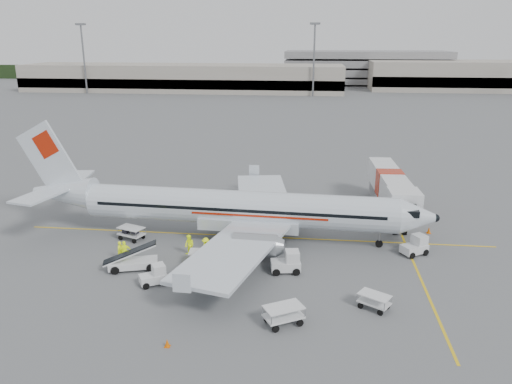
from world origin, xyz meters
TOP-DOWN VIEW (x-y plane):
  - ground at (0.00, 0.00)m, footprint 360.00×360.00m
  - stripe_lead at (0.00, 0.00)m, footprint 44.00×0.20m
  - stripe_cross at (14.00, -8.00)m, footprint 0.20×20.00m
  - terminal_west at (-40.00, 130.00)m, footprint 110.00×22.00m
  - terminal_east at (70.00, 145.00)m, footprint 90.00×26.00m
  - parking_garage at (25.00, 160.00)m, footprint 62.00×24.00m
  - treeline at (0.00, 175.00)m, footprint 300.00×3.00m
  - mast_west at (-70.00, 118.00)m, footprint 3.20×1.20m
  - mast_center at (5.00, 118.00)m, footprint 3.20×1.20m
  - aircraft at (-1.24, -0.61)m, footprint 39.08×31.32m
  - jet_bridge at (13.50, 8.40)m, footprint 4.08×17.60m
  - belt_loader at (-8.91, -7.94)m, footprint 5.48×3.31m
  - tug_fore at (14.30, -2.46)m, footprint 2.56×2.26m
  - tug_mid at (3.42, -7.10)m, footprint 2.52×1.70m
  - tug_aft at (-6.49, -10.33)m, footprint 2.31×2.02m
  - cart_loaded_a at (-3.38, -6.55)m, footprint 2.47×1.59m
  - cart_loaded_b at (-11.21, -2.00)m, footprint 2.70×2.15m
  - cart_empty_a at (3.72, -14.75)m, footprint 2.93×2.54m
  - cart_empty_b at (9.84, -12.08)m, footprint 2.46×2.19m
  - cone_nose at (16.66, 2.73)m, footprint 0.39×0.39m
  - cone_port at (1.12, 9.96)m, footprint 0.35×0.35m
  - cone_stbd at (-3.17, -18.05)m, footprint 0.33×0.33m
  - crew_a at (-10.54, -6.40)m, footprint 0.71×0.72m
  - crew_b at (-5.00, -4.84)m, footprint 1.14×1.08m
  - crew_c at (-3.50, -5.07)m, footprint 0.71×1.18m
  - crew_d at (-10.05, -6.70)m, footprint 1.15×0.98m

SIDE VIEW (x-z plane):
  - ground at x=0.00m, z-range 0.00..0.00m
  - stripe_lead at x=0.00m, z-range 0.00..0.01m
  - stripe_cross at x=14.00m, z-range 0.00..0.01m
  - cone_stbd at x=-3.17m, z-range 0.00..0.54m
  - cone_port at x=1.12m, z-range 0.00..0.57m
  - cone_nose at x=16.66m, z-range 0.00..0.64m
  - cart_empty_b at x=9.84m, z-range 0.00..1.11m
  - cart_loaded_b at x=-11.21m, z-range 0.00..1.23m
  - cart_loaded_a at x=-3.38m, z-range 0.00..1.24m
  - cart_empty_a at x=3.72m, z-range 0.00..1.31m
  - tug_aft at x=-6.49m, z-range 0.00..1.55m
  - crew_a at x=-10.54m, z-range 0.00..1.67m
  - tug_fore at x=14.30m, z-range 0.00..1.72m
  - crew_c at x=-3.50m, z-range 0.00..1.78m
  - tug_mid at x=3.42m, z-range 0.00..1.80m
  - crew_d at x=-10.05m, z-range 0.00..1.85m
  - crew_b at x=-5.00m, z-range 0.00..1.86m
  - belt_loader at x=-8.91m, z-range 0.00..2.79m
  - jet_bridge at x=13.50m, z-range 0.00..4.59m
  - treeline at x=0.00m, z-range 0.00..6.00m
  - terminal_west at x=-40.00m, z-range 0.00..9.00m
  - terminal_east at x=70.00m, z-range 0.00..10.00m
  - aircraft at x=-1.24m, z-range 0.00..10.40m
  - parking_garage at x=25.00m, z-range 0.00..14.00m
  - mast_west at x=-70.00m, z-range 0.00..22.00m
  - mast_center at x=5.00m, z-range 0.00..22.00m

